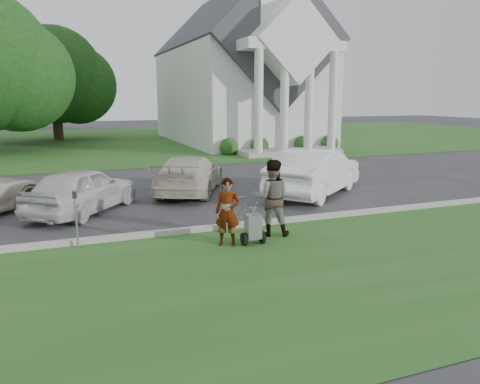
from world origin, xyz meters
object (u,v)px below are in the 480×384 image
person_right (272,198)px  car_b (82,190)px  tree_back (54,80)px  car_d (315,172)px  church (239,62)px  striping_cart (253,227)px  car_c (190,174)px  parking_meter_near (76,212)px  person_left (228,213)px

person_right → car_b: (-4.28, 4.16, -0.25)m
tree_back → car_d: tree_back is taller
church → striping_cart: (-8.85, -24.01, -5.52)m
car_c → parking_meter_near: bearing=78.7°
church → car_b: bearing=-122.7°
person_right → car_d: size_ratio=0.38×
church → person_left: bearing=-111.5°
church → car_b: (-12.41, -19.31, -5.24)m
person_left → person_right: 1.37m
person_right → parking_meter_near: size_ratio=1.40×
person_left → car_c: 6.37m
church → car_b: 23.55m
person_left → car_c: person_left is taller
parking_meter_near → car_d: bearing=22.0°
person_left → car_b: bearing=151.4°
tree_back → car_c: size_ratio=2.04×
person_right → parking_meter_near: bearing=13.5°
person_right → car_c: 5.95m
tree_back → car_b: bearing=-88.7°
tree_back → church: bearing=-27.8°
church → car_b: church is taller
parking_meter_near → car_b: 3.49m
church → car_d: bearing=-103.3°
parking_meter_near → car_d: car_d is taller
tree_back → car_d: (8.39, -26.39, -3.90)m
striping_cart → car_c: 6.47m
car_b → car_c: 4.16m
church → parking_meter_near: bearing=-119.1°
person_left → car_c: bearing=111.2°
tree_back → car_b: size_ratio=2.34×
church → car_c: size_ratio=5.12×
person_left → church: bearing=96.7°
striping_cart → tree_back: bearing=97.0°
striping_cart → person_right: 1.04m
person_right → car_c: (-0.51, 5.92, -0.27)m
church → car_d: church is taller
person_left → parking_meter_near: bearing=-170.1°
car_b → striping_cart: bearing=165.0°
person_left → car_d: car_d is taller
person_left → parking_meter_near: (-3.28, 1.09, 0.06)m
church → car_c: (-8.64, -17.55, -5.26)m
person_left → car_d: (4.81, 4.36, 0.03)m
striping_cart → car_c: bearing=87.5°
car_b → car_d: 7.80m
car_c → tree_back: bearing=-53.4°
church → car_c: bearing=-116.2°
person_right → striping_cart: bearing=58.7°
church → car_d: size_ratio=4.80×
person_right → car_b: 5.98m
car_b → car_c: (3.77, 1.76, -0.02)m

